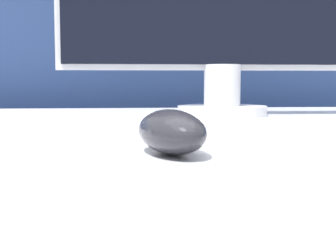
% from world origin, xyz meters
% --- Properties ---
extents(partition_panel, '(5.00, 0.03, 1.04)m').
position_xyz_m(partition_panel, '(0.00, 0.67, 0.52)').
color(partition_panel, navy).
rests_on(partition_panel, ground_plane).
extents(computer_mouse_near, '(0.08, 0.13, 0.04)m').
position_xyz_m(computer_mouse_near, '(-0.05, -0.26, 0.75)').
color(computer_mouse_near, '#232328').
rests_on(computer_mouse_near, desk).
extents(keyboard, '(0.38, 0.20, 0.02)m').
position_xyz_m(keyboard, '(-0.09, -0.04, 0.74)').
color(keyboard, silver).
rests_on(keyboard, desk).
extents(monitor, '(0.68, 0.19, 0.44)m').
position_xyz_m(monitor, '(0.11, 0.25, 0.97)').
color(monitor, silver).
rests_on(monitor, desk).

